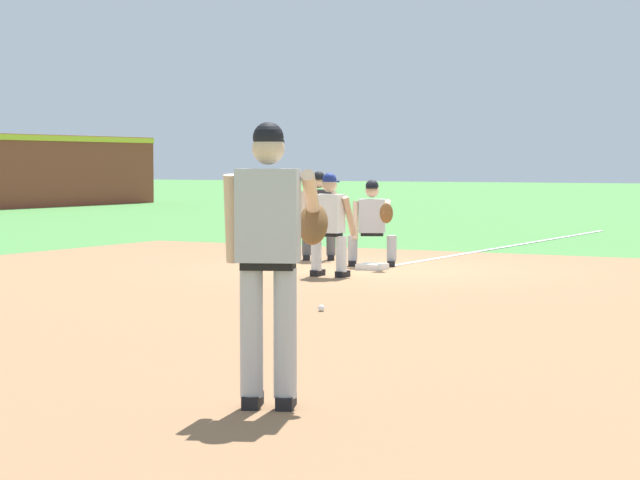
% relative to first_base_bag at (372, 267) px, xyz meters
% --- Properties ---
extents(ground_plane, '(160.00, 160.00, 0.00)m').
position_rel_first_base_bag_xyz_m(ground_plane, '(0.00, 0.00, -0.04)').
color(ground_plane, '#47843D').
extents(infield_dirt_patch, '(18.00, 18.00, 0.01)m').
position_rel_first_base_bag_xyz_m(infield_dirt_patch, '(-4.90, -2.06, -0.04)').
color(infield_dirt_patch, '#936B47').
rests_on(infield_dirt_patch, ground).
extents(foul_line_stripe, '(12.09, 0.10, 0.00)m').
position_rel_first_base_bag_xyz_m(foul_line_stripe, '(6.05, 0.00, -0.04)').
color(foul_line_stripe, white).
rests_on(foul_line_stripe, ground).
extents(first_base_bag, '(0.38, 0.38, 0.09)m').
position_rel_first_base_bag_xyz_m(first_base_bag, '(0.00, 0.00, 0.00)').
color(first_base_bag, white).
rests_on(first_base_bag, ground).
extents(baseball, '(0.07, 0.07, 0.07)m').
position_rel_first_base_bag_xyz_m(baseball, '(-4.98, -1.87, -0.01)').
color(baseball, white).
rests_on(baseball, ground).
extents(pitcher, '(0.82, 0.60, 1.86)m').
position_rel_first_base_bag_xyz_m(pitcher, '(-9.75, -4.12, 1.01)').
color(pitcher, black).
rests_on(pitcher, ground).
extents(first_baseman, '(0.84, 0.97, 1.34)m').
position_rel_first_base_bag_xyz_m(first_baseman, '(0.49, 0.23, 0.69)').
color(first_baseman, black).
rests_on(first_baseman, ground).
extents(baserunner, '(0.43, 0.59, 1.46)m').
position_rel_first_base_bag_xyz_m(baserunner, '(-1.33, 0.01, 0.75)').
color(baserunner, black).
rests_on(baserunner, ground).
extents(umpire, '(0.61, 0.67, 1.46)m').
position_rel_first_base_bag_xyz_m(umpire, '(1.20, 1.58, 0.75)').
color(umpire, black).
rests_on(umpire, ground).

